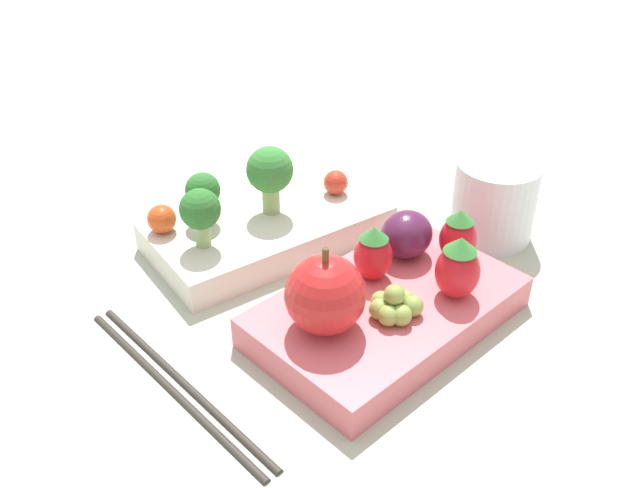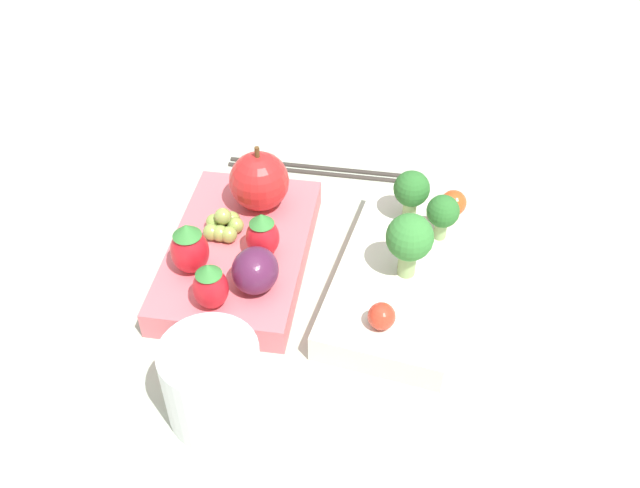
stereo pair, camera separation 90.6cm
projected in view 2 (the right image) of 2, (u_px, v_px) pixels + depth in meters
name	position (u px, v px, depth m)	size (l,w,h in m)	color
ground_plane	(323.00, 276.00, 0.66)	(4.00, 4.00, 0.00)	#ADB7A3
bento_box_savoury	(403.00, 274.00, 0.65)	(0.22, 0.13, 0.03)	silver
bento_box_fruit	(240.00, 252.00, 0.67)	(0.21, 0.14, 0.03)	#DB6670
broccoli_floret_0	(410.00, 239.00, 0.60)	(0.04, 0.04, 0.06)	#93B770
broccoli_floret_1	(412.00, 190.00, 0.66)	(0.03, 0.03, 0.05)	#93B770
broccoli_floret_2	(443.00, 213.00, 0.64)	(0.03, 0.03, 0.05)	#93B770
cherry_tomato_0	(453.00, 203.00, 0.68)	(0.02, 0.02, 0.02)	#DB4C1E
cherry_tomato_1	(382.00, 316.00, 0.58)	(0.02, 0.02, 0.02)	red
apple	(259.00, 181.00, 0.68)	(0.06, 0.06, 0.07)	red
strawberry_0	(263.00, 235.00, 0.63)	(0.03, 0.03, 0.05)	red
strawberry_1	(210.00, 286.00, 0.59)	(0.03, 0.03, 0.05)	red
strawberry_2	(189.00, 248.00, 0.62)	(0.03, 0.03, 0.05)	red
plum	(255.00, 270.00, 0.60)	(0.04, 0.04, 0.04)	#511E42
grape_cluster	(224.00, 224.00, 0.66)	(0.04, 0.04, 0.03)	#8EA84C
drinking_cup	(213.00, 382.00, 0.53)	(0.07, 0.07, 0.07)	silver
chopsticks_pair	(323.00, 169.00, 0.78)	(0.03, 0.21, 0.01)	#332D28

